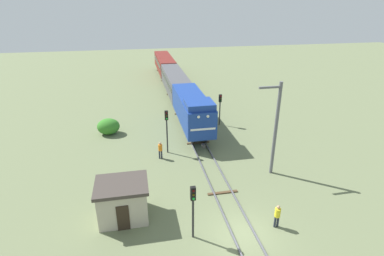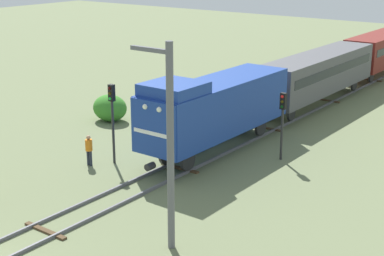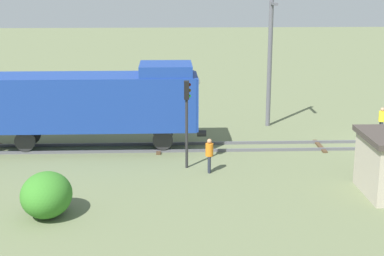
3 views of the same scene
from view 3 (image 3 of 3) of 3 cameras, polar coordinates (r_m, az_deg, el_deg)
locomotive at (r=32.29m, az=-9.05°, el=2.66°), size 2.90×11.60×4.60m
traffic_signal_mid at (r=28.70m, az=-0.51°, el=1.93°), size 0.32×0.34×4.39m
traffic_signal_far at (r=35.98m, az=-10.40°, el=3.61°), size 0.32×0.34×3.80m
worker_near_track at (r=37.07m, az=17.92°, el=0.84°), size 0.38×0.38×1.70m
worker_by_signal at (r=28.50m, az=1.69°, el=-2.43°), size 0.38×0.38×1.70m
catenary_mast at (r=37.23m, az=7.57°, el=6.66°), size 1.94×0.28×8.12m
bush_mid at (r=24.09m, az=-13.93°, el=-6.31°), size 2.47×2.02×1.80m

